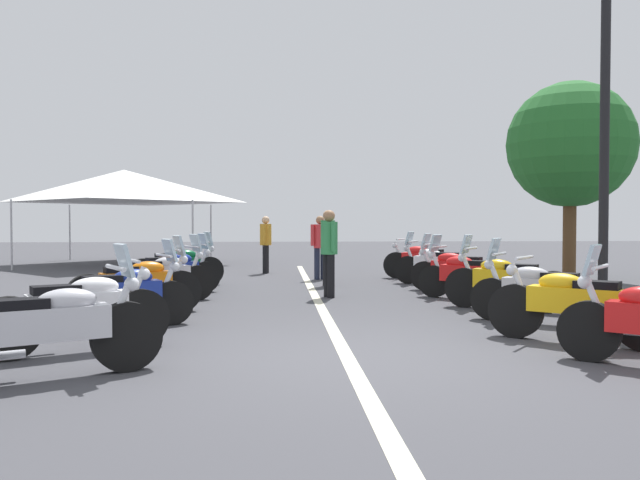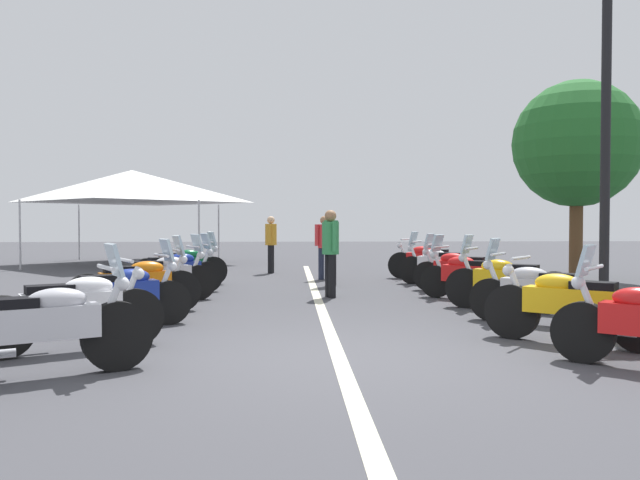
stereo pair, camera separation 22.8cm
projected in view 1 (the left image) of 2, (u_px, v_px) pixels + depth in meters
name	position (u px, v px, depth m)	size (l,w,h in m)	color
ground_plane	(347.00, 357.00, 6.68)	(80.00, 80.00, 0.00)	#424247
lane_centre_stripe	(321.00, 306.00, 10.69)	(19.76, 0.16, 0.01)	beige
motorcycle_left_row_0	(50.00, 328.00, 5.68)	(1.13, 1.91, 1.22)	black
motorcycle_left_row_1	(80.00, 311.00, 6.88)	(1.11, 1.83, 1.01)	black
motorcycle_left_row_2	(122.00, 295.00, 8.42)	(1.10, 1.85, 1.20)	black
motorcycle_left_row_3	(138.00, 284.00, 9.74)	(1.04, 1.92, 1.22)	black
motorcycle_left_row_4	(160.00, 276.00, 11.18)	(1.14, 1.87, 1.21)	black
motorcycle_left_row_5	(172.00, 271.00, 12.51)	(1.12, 1.88, 1.20)	black
motorcycle_left_row_6	(178.00, 265.00, 14.01)	(1.07, 2.00, 1.21)	black
motorcycle_right_row_1	(575.00, 304.00, 7.39)	(1.44, 1.70, 1.01)	black
motorcycle_right_row_2	(541.00, 291.00, 8.87)	(1.29, 1.75, 1.20)	black
motorcycle_right_row_3	(506.00, 281.00, 10.26)	(1.27, 1.80, 1.22)	black
motorcycle_right_row_4	(467.00, 275.00, 11.66)	(1.32, 1.63, 1.19)	black
motorcycle_right_row_5	(457.00, 270.00, 12.94)	(1.21, 1.79, 1.19)	black
motorcycle_right_row_6	(436.00, 264.00, 14.38)	(1.15, 1.80, 1.21)	black
motorcycle_right_row_7	(424.00, 261.00, 15.82)	(1.16, 1.92, 1.01)	black
street_lamp_twin_globe	(605.00, 75.00, 9.37)	(0.32, 1.22, 5.33)	black
bystander_0	(328.00, 241.00, 14.20)	(0.45, 0.35, 1.69)	black
bystander_1	(320.00, 242.00, 15.78)	(0.32, 0.49, 1.58)	#1E2338
bystander_2	(329.00, 246.00, 11.98)	(0.51, 0.32, 1.65)	black
bystander_3	(266.00, 240.00, 17.62)	(0.52, 0.32, 1.59)	black
roadside_tree_0	(570.00, 145.00, 15.76)	(3.11, 3.11, 4.91)	brown
event_tent	(124.00, 186.00, 21.47)	(5.88, 5.88, 3.20)	white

